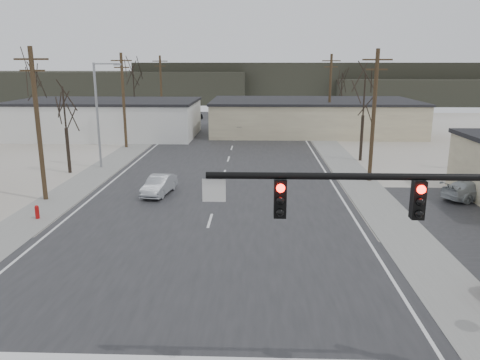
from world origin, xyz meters
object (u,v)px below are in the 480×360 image
object	(u,v)px
traffic_signal_mast	(458,235)
sedan_crossing	(159,185)
car_far_a	(236,130)
car_far_b	(196,114)
fire_hydrant	(37,212)
car_parked_silver	(473,190)

from	to	relation	value
traffic_signal_mast	sedan_crossing	distance (m)	23.44
car_far_a	car_far_b	xyz separation A→B (m)	(-7.57, 20.07, -0.10)
sedan_crossing	car_far_b	world-z (taller)	car_far_b
sedan_crossing	traffic_signal_mast	bearing A→B (deg)	-49.88
car_far_b	traffic_signal_mast	bearing A→B (deg)	-96.75
fire_hydrant	car_far_b	xyz separation A→B (m)	(2.70, 51.88, 0.31)
car_parked_silver	car_far_a	bearing A→B (deg)	9.98
car_far_a	car_parked_silver	bearing A→B (deg)	125.67
traffic_signal_mast	car_far_a	bearing A→B (deg)	99.65
traffic_signal_mast	car_parked_silver	xyz separation A→B (m)	(9.35, 19.20, -3.99)
car_parked_silver	sedan_crossing	bearing A→B (deg)	65.89
traffic_signal_mast	car_parked_silver	distance (m)	21.73
car_parked_silver	traffic_signal_mast	bearing A→B (deg)	131.39
sedan_crossing	car_parked_silver	distance (m)	21.34
traffic_signal_mast	fire_hydrant	xyz separation A→B (m)	(-18.09, 14.20, -4.22)
sedan_crossing	car_far_a	size ratio (longest dim) A/B	0.71
traffic_signal_mast	car_far_b	bearing A→B (deg)	103.11
traffic_signal_mast	car_far_b	distance (m)	67.97
car_far_a	car_parked_silver	world-z (taller)	car_far_a
sedan_crossing	car_far_b	distance (m)	46.47
traffic_signal_mast	car_far_a	world-z (taller)	traffic_signal_mast
fire_hydrant	sedan_crossing	world-z (taller)	sedan_crossing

